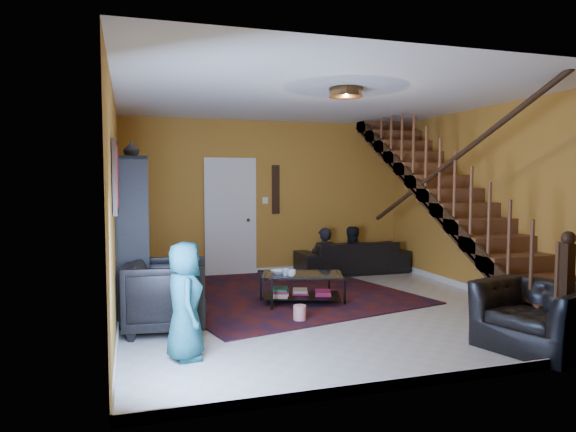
{
  "coord_description": "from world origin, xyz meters",
  "views": [
    {
      "loc": [
        -2.44,
        -6.39,
        1.72
      ],
      "look_at": [
        -0.33,
        0.4,
        1.22
      ],
      "focal_mm": 32.0,
      "sensor_mm": 36.0,
      "label": 1
    }
  ],
  "objects_px": {
    "armchair_right": "(538,317)",
    "bookshelf": "(133,238)",
    "coffee_table": "(302,287)",
    "sofa": "(352,257)",
    "armchair_left": "(167,295)"
  },
  "relations": [
    {
      "from": "armchair_right",
      "to": "bookshelf",
      "type": "bearing_deg",
      "value": -143.67
    },
    {
      "from": "bookshelf",
      "to": "coffee_table",
      "type": "xyz_separation_m",
      "value": [
        2.25,
        -0.29,
        -0.73
      ]
    },
    {
      "from": "sofa",
      "to": "armchair_right",
      "type": "relative_size",
      "value": 1.96
    },
    {
      "from": "sofa",
      "to": "armchair_left",
      "type": "distance_m",
      "value": 4.5
    },
    {
      "from": "bookshelf",
      "to": "armchair_right",
      "type": "bearing_deg",
      "value": -36.12
    },
    {
      "from": "bookshelf",
      "to": "armchair_right",
      "type": "xyz_separation_m",
      "value": [
        3.9,
        -2.85,
        -0.63
      ]
    },
    {
      "from": "bookshelf",
      "to": "coffee_table",
      "type": "distance_m",
      "value": 2.38
    },
    {
      "from": "sofa",
      "to": "armchair_right",
      "type": "distance_m",
      "value": 4.55
    },
    {
      "from": "sofa",
      "to": "armchair_right",
      "type": "bearing_deg",
      "value": 90.0
    },
    {
      "from": "bookshelf",
      "to": "armchair_left",
      "type": "distance_m",
      "value": 1.26
    },
    {
      "from": "sofa",
      "to": "coffee_table",
      "type": "height_order",
      "value": "sofa"
    },
    {
      "from": "sofa",
      "to": "coffee_table",
      "type": "xyz_separation_m",
      "value": [
        -1.66,
        -1.99,
        -0.06
      ]
    },
    {
      "from": "armchair_right",
      "to": "sofa",
      "type": "bearing_deg",
      "value": 162.46
    },
    {
      "from": "sofa",
      "to": "armchair_left",
      "type": "height_order",
      "value": "armchair_left"
    },
    {
      "from": "bookshelf",
      "to": "sofa",
      "type": "xyz_separation_m",
      "value": [
        3.9,
        1.7,
        -0.67
      ]
    }
  ]
}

